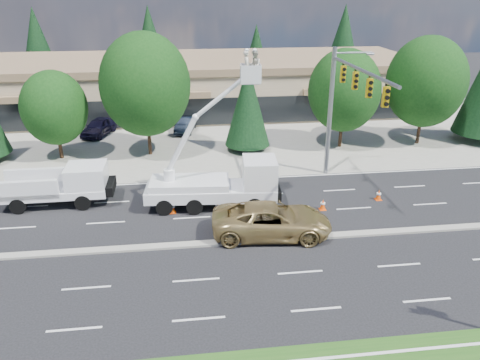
{
  "coord_description": "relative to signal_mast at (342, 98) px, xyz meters",
  "views": [
    {
      "loc": [
        -0.27,
        -21.72,
        12.78
      ],
      "look_at": [
        2.85,
        2.93,
        2.4
      ],
      "focal_mm": 35.0,
      "sensor_mm": 36.0,
      "label": 1
    }
  ],
  "objects": [
    {
      "name": "ground",
      "position": [
        -10.03,
        -7.04,
        -6.06
      ],
      "size": [
        140.0,
        140.0,
        0.0
      ],
      "primitive_type": "plane",
      "color": "black",
      "rests_on": "ground"
    },
    {
      "name": "tree_back_d",
      "position": [
        11.97,
        34.96,
        -0.41
      ],
      "size": [
        5.34,
        5.34,
        10.52
      ],
      "color": "#332114",
      "rests_on": "ground"
    },
    {
      "name": "tree_front_f",
      "position": [
        2.97,
        7.96,
        -1.25
      ],
      "size": [
        5.92,
        5.92,
        8.22
      ],
      "color": "#332114",
      "rests_on": "ground"
    },
    {
      "name": "strip_mall",
      "position": [
        -10.03,
        22.93,
        -3.23
      ],
      "size": [
        50.4,
        15.4,
        5.5
      ],
      "color": "tan",
      "rests_on": "ground"
    },
    {
      "name": "utility_pickup",
      "position": [
        -17.97,
        -0.84,
        -5.03
      ],
      "size": [
        6.51,
        2.64,
        2.49
      ],
      "rotation": [
        0.0,
        0.0,
        0.01
      ],
      "color": "white",
      "rests_on": "ground"
    },
    {
      "name": "traffic_cone_e",
      "position": [
        1.97,
        -2.8,
        -5.72
      ],
      "size": [
        0.4,
        0.4,
        0.7
      ],
      "color": "#FF4C08",
      "rests_on": "ground"
    },
    {
      "name": "tree_front_c",
      "position": [
        -20.03,
        7.96,
        -1.99
      ],
      "size": [
        5.01,
        5.01,
        6.96
      ],
      "color": "#332114",
      "rests_on": "ground"
    },
    {
      "name": "signal_mast",
      "position": [
        0.0,
        0.0,
        0.0
      ],
      "size": [
        2.76,
        10.16,
        9.0
      ],
      "color": "gray",
      "rests_on": "ground"
    },
    {
      "name": "tree_front_e",
      "position": [
        -5.03,
        7.96,
        -2.16
      ],
      "size": [
        3.69,
        3.69,
        7.27
      ],
      "color": "#332114",
      "rests_on": "ground"
    },
    {
      "name": "parked_car_east",
      "position": [
        -10.03,
        13.96,
        -5.36
      ],
      "size": [
        2.31,
        4.41,
        1.38
      ],
      "primitive_type": "imported",
      "rotation": [
        0.0,
        0.0,
        -0.21
      ],
      "color": "black",
      "rests_on": "ground"
    },
    {
      "name": "tree_front_g",
      "position": [
        9.97,
        7.96,
        -0.72
      ],
      "size": [
        6.57,
        6.57,
        9.11
      ],
      "color": "#332114",
      "rests_on": "ground"
    },
    {
      "name": "tree_back_a",
      "position": [
        -28.03,
        34.96,
        -0.48
      ],
      "size": [
        5.27,
        5.27,
        10.39
      ],
      "color": "#332114",
      "rests_on": "ground"
    },
    {
      "name": "tree_back_b",
      "position": [
        -14.03,
        34.96,
        -0.41
      ],
      "size": [
        5.34,
        5.34,
        10.52
      ],
      "color": "#332114",
      "rests_on": "ground"
    },
    {
      "name": "traffic_cone_b",
      "position": [
        -11.16,
        -3.02,
        -5.72
      ],
      "size": [
        0.4,
        0.4,
        0.7
      ],
      "color": "#FF4C08",
      "rests_on": "ground"
    },
    {
      "name": "parked_car_west",
      "position": [
        -17.95,
        13.96,
        -5.28
      ],
      "size": [
        3.25,
        4.91,
        1.55
      ],
      "primitive_type": "imported",
      "rotation": [
        0.0,
        0.0,
        -0.34
      ],
      "color": "black",
      "rests_on": "ground"
    },
    {
      "name": "minivan",
      "position": [
        -5.72,
        -6.44,
        -5.15
      ],
      "size": [
        6.8,
        3.67,
        1.81
      ],
      "primitive_type": "imported",
      "rotation": [
        0.0,
        0.0,
        1.47
      ],
      "color": "#A68B50",
      "rests_on": "ground"
    },
    {
      "name": "tree_back_c",
      "position": [
        -0.03,
        34.96,
        -1.73
      ],
      "size": [
        4.09,
        4.09,
        8.06
      ],
      "color": "#332114",
      "rests_on": "ground"
    },
    {
      "name": "tree_front_d",
      "position": [
        -13.03,
        7.96,
        -0.38
      ],
      "size": [
        6.99,
        6.99,
        9.7
      ],
      "color": "#332114",
      "rests_on": "ground"
    },
    {
      "name": "traffic_cone_d",
      "position": [
        -2.0,
        -3.74,
        -5.72
      ],
      "size": [
        0.4,
        0.4,
        0.7
      ],
      "color": "#FF4C08",
      "rests_on": "ground"
    },
    {
      "name": "road_median",
      "position": [
        -10.03,
        -7.04,
        -6.0
      ],
      "size": [
        120.0,
        0.55,
        0.12
      ],
      "primitive_type": "cube",
      "color": "gray",
      "rests_on": "ground"
    },
    {
      "name": "bucket_truck",
      "position": [
        -7.99,
        -2.41,
        -4.02
      ],
      "size": [
        8.16,
        3.1,
        9.56
      ],
      "rotation": [
        0.0,
        0.0,
        -0.08
      ],
      "color": "white",
      "rests_on": "ground"
    },
    {
      "name": "traffic_cone_c",
      "position": [
        -8.42,
        -3.2,
        -5.72
      ],
      "size": [
        0.4,
        0.4,
        0.7
      ],
      "color": "#FF4C08",
      "rests_on": "ground"
    },
    {
      "name": "concrete_apron",
      "position": [
        -10.03,
        12.96,
        -6.05
      ],
      "size": [
        140.0,
        22.0,
        0.01
      ],
      "primitive_type": "cube",
      "color": "gray",
      "rests_on": "ground"
    }
  ]
}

